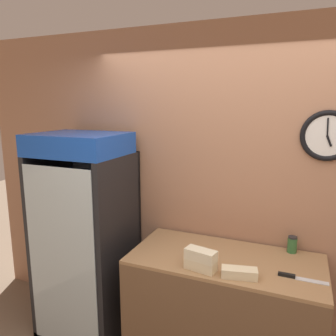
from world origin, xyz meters
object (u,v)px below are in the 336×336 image
object	(u,v)px
chefs_knife	(296,277)
condiment_jar	(292,244)
beverage_cooler	(89,224)
sandwich_stack_middle	(201,255)
sandwich_flat_left	(239,273)
sandwich_stack_bottom	(201,265)

from	to	relation	value
chefs_knife	condiment_jar	bearing A→B (deg)	95.60
beverage_cooler	chefs_knife	distance (m)	1.76
sandwich_stack_middle	sandwich_flat_left	bearing A→B (deg)	-0.28
sandwich_stack_middle	chefs_knife	size ratio (longest dim) A/B	0.74
sandwich_stack_bottom	sandwich_flat_left	world-z (taller)	sandwich_stack_bottom
sandwich_flat_left	chefs_knife	xyz separation A→B (m)	(0.35, 0.13, -0.02)
beverage_cooler	condiment_jar	xyz separation A→B (m)	(1.71, 0.23, 0.01)
beverage_cooler	sandwich_stack_bottom	distance (m)	1.17
chefs_knife	beverage_cooler	bearing A→B (deg)	174.55
chefs_knife	condiment_jar	size ratio (longest dim) A/B	2.42
sandwich_flat_left	condiment_jar	distance (m)	0.61
beverage_cooler	sandwich_stack_middle	xyz separation A→B (m)	(1.14, -0.30, 0.05)
sandwich_flat_left	chefs_knife	world-z (taller)	sandwich_flat_left
beverage_cooler	sandwich_stack_bottom	bearing A→B (deg)	-14.57
sandwich_stack_middle	condiment_jar	world-z (taller)	sandwich_stack_middle
sandwich_stack_middle	condiment_jar	bearing A→B (deg)	42.66
condiment_jar	sandwich_stack_middle	bearing A→B (deg)	-137.34
sandwich_stack_bottom	chefs_knife	world-z (taller)	sandwich_stack_bottom
sandwich_stack_bottom	sandwich_stack_middle	size ratio (longest dim) A/B	0.99
beverage_cooler	sandwich_stack_middle	distance (m)	1.18
sandwich_stack_bottom	condiment_jar	size ratio (longest dim) A/B	1.78
sandwich_stack_bottom	sandwich_stack_middle	xyz separation A→B (m)	(0.00, 0.00, 0.07)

